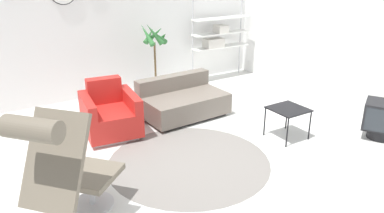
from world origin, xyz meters
The scene contains 11 objects.
ground_plane centered at (0.00, 0.00, 0.00)m, with size 12.00×12.00×0.00m, color silver.
wall_back centered at (0.00, 2.98, 1.40)m, with size 12.00×0.09×2.80m.
wall_right centered at (3.27, 0.00, 1.40)m, with size 0.06×12.00×2.80m.
round_rug centered at (-0.07, -0.04, 0.00)m, with size 2.03×2.03×0.01m.
lounge_chair centered at (-1.65, -0.49, 0.70)m, with size 1.11×1.06×1.25m.
armchair_red centered at (-0.59, 1.27, 0.29)m, with size 0.83×0.90×0.77m.
couch_low centered at (0.64, 1.31, 0.23)m, with size 1.35×0.88×0.61m.
side_table centered at (1.47, -0.18, 0.40)m, with size 0.48×0.48×0.44m.
crt_television centered at (2.57, -0.90, 0.30)m, with size 0.62×0.64×0.53m.
potted_plant centered at (0.73, 2.41, 0.62)m, with size 0.48×0.47×1.37m.
shelf_unit centered at (2.33, 2.67, 0.91)m, with size 1.29×0.28×1.78m.
Camera 1 is at (-2.24, -3.53, 2.35)m, focal length 35.00 mm.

